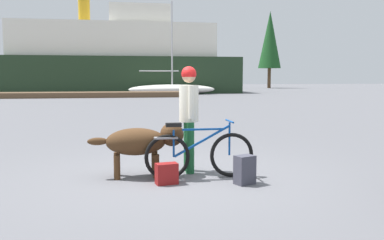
% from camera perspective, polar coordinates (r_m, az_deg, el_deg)
% --- Properties ---
extents(ground_plane, '(160.00, 160.00, 0.00)m').
position_cam_1_polar(ground_plane, '(6.76, -1.68, -7.67)').
color(ground_plane, slate).
extents(bicycle, '(1.73, 0.44, 0.91)m').
position_cam_1_polar(bicycle, '(6.55, 0.97, -4.68)').
color(bicycle, black).
rests_on(bicycle, ground_plane).
extents(person_cyclist, '(0.32, 0.53, 1.76)m').
position_cam_1_polar(person_cyclist, '(6.90, -0.43, 1.58)').
color(person_cyclist, '#19592D').
rests_on(person_cyclist, ground_plane).
extents(dog, '(1.52, 0.51, 0.86)m').
position_cam_1_polar(dog, '(6.68, -6.76, -2.92)').
color(dog, '#472D19').
rests_on(dog, ground_plane).
extents(backpack, '(0.33, 0.29, 0.43)m').
position_cam_1_polar(backpack, '(6.28, 7.20, -6.75)').
color(backpack, '#3F3F4C').
rests_on(backpack, ground_plane).
extents(handbag_pannier, '(0.35, 0.24, 0.31)m').
position_cam_1_polar(handbag_pannier, '(6.25, -3.48, -7.31)').
color(handbag_pannier, maroon).
rests_on(handbag_pannier, ground_plane).
extents(dock_pier, '(17.88, 2.74, 0.40)m').
position_cam_1_polar(dock_pier, '(33.60, -15.54, 3.34)').
color(dock_pier, brown).
rests_on(dock_pier, ground_plane).
extents(ferry_boat, '(23.96, 7.56, 9.07)m').
position_cam_1_polar(ferry_boat, '(42.44, -10.29, 8.04)').
color(ferry_boat, '#1E331E').
rests_on(ferry_boat, ground_plane).
extents(sailboat_moored, '(7.84, 2.19, 8.23)m').
position_cam_1_polar(sailboat_moored, '(37.79, -2.72, 4.25)').
color(sailboat_moored, silver).
rests_on(sailboat_moored, ground_plane).
extents(pine_tree_far_left, '(3.46, 3.46, 8.82)m').
position_cam_1_polar(pine_tree_far_left, '(60.59, -19.84, 9.40)').
color(pine_tree_far_left, '#4C331E').
rests_on(pine_tree_far_left, ground_plane).
extents(pine_tree_center, '(3.74, 3.74, 9.83)m').
position_cam_1_polar(pine_tree_center, '(58.92, -7.25, 10.31)').
color(pine_tree_center, '#4C331E').
rests_on(pine_tree_center, ground_plane).
extents(pine_tree_far_right, '(3.17, 3.17, 10.68)m').
position_cam_1_polar(pine_tree_far_right, '(60.39, 10.57, 10.67)').
color(pine_tree_far_right, '#4C331E').
rests_on(pine_tree_far_right, ground_plane).
extents(pine_tree_mid_back, '(3.65, 3.65, 9.21)m').
position_cam_1_polar(pine_tree_mid_back, '(65.37, -6.26, 9.85)').
color(pine_tree_mid_back, '#4C331E').
rests_on(pine_tree_mid_back, ground_plane).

